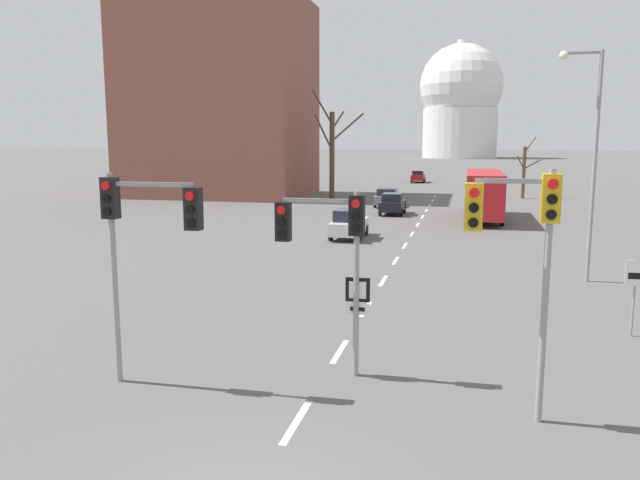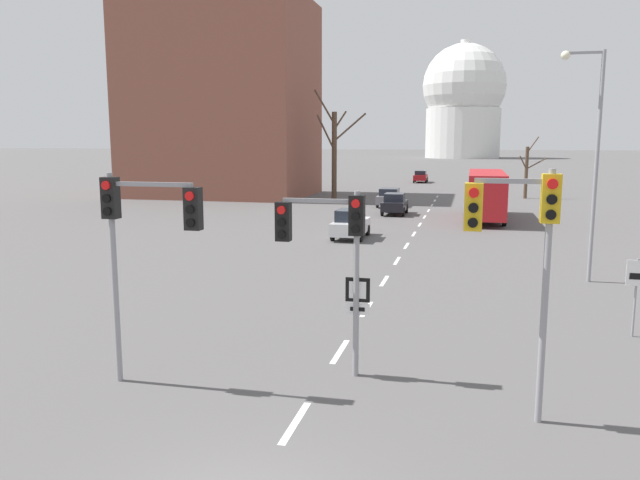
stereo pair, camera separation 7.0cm
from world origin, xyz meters
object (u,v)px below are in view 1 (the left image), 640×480
route_sign_post (358,308)px  traffic_signal_centre_tall (330,237)px  traffic_signal_near_left (140,226)px  street_lamp_right (589,146)px  sedan_far_left (418,176)px  sedan_mid_centre (349,224)px  traffic_signal_near_right (522,232)px  city_bus (484,192)px  speed_limit_sign (635,284)px  sedan_near_left (393,204)px  sedan_near_right (387,197)px

route_sign_post → traffic_signal_centre_tall: bearing=-174.2°
traffic_signal_near_left → street_lamp_right: street_lamp_right is taller
route_sign_post → sedan_far_left: size_ratio=0.57×
traffic_signal_centre_tall → sedan_mid_centre: (-3.59, 21.55, -2.60)m
traffic_signal_near_right → street_lamp_right: street_lamp_right is taller
city_bus → speed_limit_sign: bearing=-82.3°
traffic_signal_centre_tall → traffic_signal_near_left: (-4.11, -1.66, 0.36)m
sedan_mid_centre → sedan_far_left: sedan_mid_centre is taller
traffic_signal_centre_tall → sedan_near_left: size_ratio=1.17×
route_sign_post → sedan_near_left: bearing=95.3°
street_lamp_right → traffic_signal_near_right: bearing=-104.2°
traffic_signal_centre_tall → sedan_mid_centre: 22.01m
route_sign_post → city_bus: 32.68m
route_sign_post → sedan_mid_centre: size_ratio=0.61×
traffic_signal_centre_tall → sedan_near_right: (-3.67, 40.18, -2.65)m
sedan_near_right → sedan_mid_centre: sedan_mid_centre is taller
traffic_signal_centre_tall → route_sign_post: 1.87m
traffic_signal_near_left → city_bus: (8.48, 34.20, -1.76)m
speed_limit_sign → street_lamp_right: street_lamp_right is taller
sedan_near_left → sedan_near_right: size_ratio=0.88×
route_sign_post → city_bus: bearing=83.5°
sedan_near_left → sedan_near_right: sedan_near_left is taller
traffic_signal_centre_tall → street_lamp_right: 14.91m
traffic_signal_centre_tall → city_bus: traffic_signal_centre_tall is taller
sedan_near_right → city_bus: 11.16m
traffic_signal_centre_tall → sedan_far_left: bearing=92.8°
route_sign_post → street_lamp_right: street_lamp_right is taller
speed_limit_sign → traffic_signal_near_right: bearing=-119.8°
traffic_signal_near_right → sedan_mid_centre: (-7.88, 23.19, -3.08)m
street_lamp_right → sedan_near_left: size_ratio=2.38×
traffic_signal_near_left → speed_limit_sign: traffic_signal_near_left is taller
traffic_signal_near_left → sedan_far_left: size_ratio=1.15×
city_bus → traffic_signal_near_right: bearing=-90.1°
street_lamp_right → city_bus: 20.64m
sedan_mid_centre → city_bus: (7.96, 10.99, 1.19)m
city_bus → street_lamp_right: bearing=-80.1°
sedan_far_left → traffic_signal_centre_tall: bearing=-87.2°
sedan_near_right → sedan_far_left: 32.74m
route_sign_post → sedan_mid_centre: (-4.27, 21.49, -0.85)m
traffic_signal_centre_tall → sedan_near_right: 40.44m
traffic_signal_centre_tall → street_lamp_right: street_lamp_right is taller
speed_limit_sign → sedan_far_left: 68.93m
city_bus → sedan_mid_centre: bearing=-125.9°
sedan_near_left → sedan_far_left: (-1.05, 38.73, -0.01)m
traffic_signal_near_left → sedan_mid_centre: traffic_signal_near_left is taller
street_lamp_right → sedan_near_right: size_ratio=2.10×
city_bus → sedan_far_left: bearing=101.1°
route_sign_post → sedan_near_left: (-3.17, 34.12, -0.86)m
route_sign_post → sedan_near_left: route_sign_post is taller
traffic_signal_near_right → route_sign_post: size_ratio=2.07×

